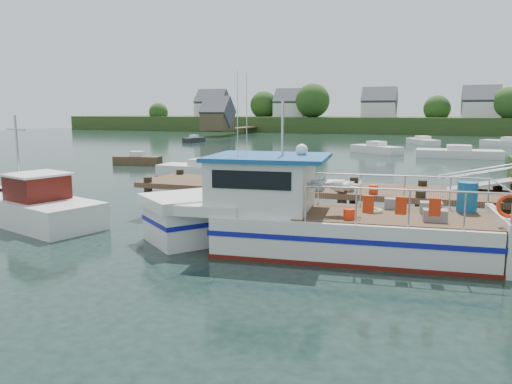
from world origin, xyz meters
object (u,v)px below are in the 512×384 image
(moored_d, at_px, (423,141))
(moored_e, at_px, (194,140))
(moored_c, at_px, (459,153))
(moored_a, at_px, (205,170))
(moored_far, at_px, (511,143))
(work_boat, at_px, (27,205))
(moored_b, at_px, (376,149))
(moored_rowboat, at_px, (138,160))
(lobster_boat, at_px, (306,218))
(dock, at_px, (488,169))

(moored_d, bearing_deg, moored_e, -161.03)
(moored_c, height_order, moored_d, moored_c)
(moored_a, relative_size, moored_d, 0.98)
(moored_e, bearing_deg, moored_far, 8.40)
(moored_a, bearing_deg, moored_far, 82.02)
(work_boat, bearing_deg, moored_b, 93.64)
(work_boat, distance_m, moored_rowboat, 19.91)
(moored_e, bearing_deg, moored_b, -20.74)
(lobster_boat, xyz_separation_m, moored_d, (2.13, 51.13, -0.58))
(dock, relative_size, moored_rowboat, 4.44)
(work_boat, bearing_deg, moored_rowboat, 129.06)
(moored_far, height_order, moored_a, moored_a)
(moored_rowboat, height_order, moored_c, moored_c)
(lobster_boat, xyz_separation_m, moored_rowboat, (-17.95, 18.76, -0.57))
(moored_e, bearing_deg, moored_c, -19.74)
(work_boat, relative_size, moored_e, 2.05)
(moored_rowboat, bearing_deg, work_boat, -49.30)
(dock, relative_size, moored_far, 2.50)
(moored_e, bearing_deg, dock, -52.19)
(lobster_boat, height_order, moored_a, lobster_boat)
(moored_d, height_order, moored_e, moored_d)
(work_boat, bearing_deg, moored_d, 93.69)
(moored_far, relative_size, moored_c, 0.93)
(moored_rowboat, height_order, moored_e, moored_rowboat)
(lobster_boat, height_order, moored_e, lobster_boat)
(moored_c, bearing_deg, moored_d, 110.18)
(work_boat, distance_m, moored_e, 47.43)
(lobster_boat, bearing_deg, moored_e, 114.72)
(work_boat, xyz_separation_m, moored_rowboat, (-7.18, 18.57, -0.24))
(moored_d, bearing_deg, lobster_boat, -85.56)
(lobster_boat, relative_size, work_boat, 1.48)
(moored_d, xyz_separation_m, moored_e, (-28.43, -6.12, -0.02))
(moored_b, relative_size, moored_d, 0.85)
(moored_a, xyz_separation_m, moored_d, (12.26, 36.86, -0.04))
(lobster_boat, height_order, moored_rowboat, lobster_boat)
(work_boat, relative_size, moored_a, 1.22)
(moored_far, distance_m, moored_a, 42.18)
(moored_a, bearing_deg, moored_d, 95.06)
(work_boat, height_order, moored_d, work_boat)
(lobster_boat, height_order, work_boat, lobster_boat)
(moored_rowboat, relative_size, moored_c, 0.52)
(dock, distance_m, lobster_boat, 6.44)
(moored_d, bearing_deg, moored_b, -97.28)
(work_boat, relative_size, moored_d, 1.19)
(lobster_boat, distance_m, work_boat, 10.78)
(moored_rowboat, height_order, moored_far, moored_far)
(dock, relative_size, lobster_boat, 1.49)
(moored_rowboat, distance_m, moored_far, 43.38)
(moored_rowboat, xyz_separation_m, moored_c, (23.53, 14.45, 0.03))
(lobster_boat, distance_m, moored_c, 33.69)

